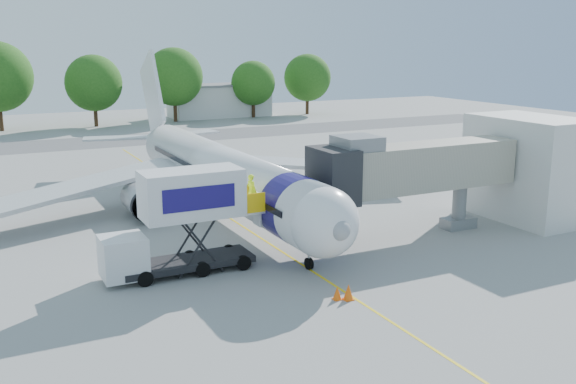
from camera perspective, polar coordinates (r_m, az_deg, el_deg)
name	(u,v)px	position (r m, az deg, el deg)	size (l,w,h in m)	color
ground	(241,225)	(42.91, -4.21, -2.97)	(160.00, 160.00, 0.00)	gray
guidance_line	(241,225)	(42.91, -4.21, -2.97)	(0.15, 70.00, 0.01)	yellow
taxiway_strip	(110,141)	(82.52, -15.51, 4.37)	(120.00, 10.00, 0.01)	#59595B
aircraft	(218,171)	(45.95, -6.24, 1.85)	(34.17, 37.73, 11.35)	silver
jet_bridge	(405,169)	(39.83, 10.34, 2.01)	(13.90, 3.20, 6.60)	#A09B89
terminal_stub	(529,168)	(46.98, 20.61, 2.01)	(5.00, 8.00, 7.00)	silver
catering_hiloader	(180,223)	(33.78, -9.54, -2.70)	(8.50, 2.44, 5.50)	black
ground_tug	(448,298)	(30.06, 14.06, -9.09)	(3.75, 2.89, 1.34)	silver
safety_cone_a	(337,293)	(30.76, 4.39, -8.96)	(0.42, 0.42, 0.67)	#F25A0C
safety_cone_b	(348,292)	(30.77, 5.39, -8.87)	(0.49, 0.49, 0.78)	#F25A0C
outbuilding_right	(219,100)	(107.39, -6.12, 8.12)	(16.40, 7.40, 5.30)	silver
tree_d	(94,83)	(97.47, -16.90, 9.25)	(8.08, 8.08, 10.31)	#382314
tree_e	(174,77)	(100.74, -10.11, 10.05)	(8.84, 8.84, 11.27)	#382314
tree_f	(253,83)	(105.43, -3.12, 9.64)	(7.15, 7.15, 9.12)	#382314
tree_g	(307,78)	(110.23, 1.74, 10.12)	(7.94, 7.94, 10.12)	#382314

